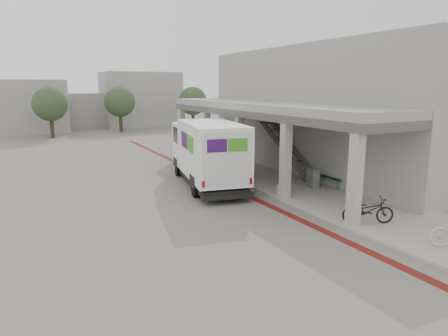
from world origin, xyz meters
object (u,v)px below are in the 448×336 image
utility_cabinet (313,178)px  bicycle_black (368,210)px  fedex_truck (207,151)px  bench (328,179)px

utility_cabinet → bicycle_black: bearing=-105.7°
fedex_truck → utility_cabinet: (4.07, -3.19, -1.13)m
fedex_truck → utility_cabinet: 5.29m
utility_cabinet → bicycle_black: bicycle_black is taller
bench → utility_cabinet: (-0.90, 0.01, 0.11)m
bench → bicycle_black: 5.50m
bench → utility_cabinet: 0.91m
fedex_truck → bicycle_black: fedex_truck is taller
fedex_truck → bench: (4.97, -3.20, -1.24)m
fedex_truck → bench: 6.04m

